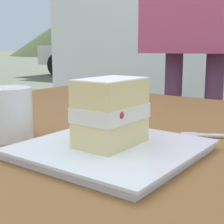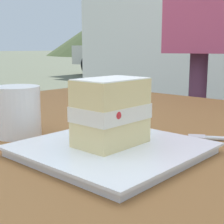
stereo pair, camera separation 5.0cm
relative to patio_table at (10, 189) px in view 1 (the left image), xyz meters
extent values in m
cylinder|color=brown|center=(-0.64, -0.48, -0.29)|extent=(0.07, 0.07, 0.66)
cube|color=brown|center=(0.00, 0.00, 0.06)|extent=(1.40, 1.09, 0.04)
cube|color=white|center=(-0.06, 0.18, 0.09)|extent=(0.24, 0.24, 0.01)
cube|color=white|center=(-0.06, 0.18, 0.10)|extent=(0.25, 0.25, 0.00)
cube|color=#EAD18C|center=(-0.06, 0.17, 0.12)|extent=(0.11, 0.07, 0.04)
cube|color=white|center=(-0.06, 0.17, 0.15)|extent=(0.11, 0.07, 0.02)
sphere|color=red|center=(-0.03, 0.14, 0.15)|extent=(0.02, 0.02, 0.02)
sphere|color=red|center=(-0.07, 0.14, 0.15)|extent=(0.01, 0.01, 0.01)
sphere|color=red|center=(-0.03, 0.14, 0.15)|extent=(0.01, 0.01, 0.01)
sphere|color=red|center=(-0.04, 0.21, 0.15)|extent=(0.01, 0.01, 0.01)
cube|color=#EAD18C|center=(-0.06, 0.17, 0.18)|extent=(0.11, 0.07, 0.04)
cube|color=white|center=(-0.06, 0.17, 0.20)|extent=(0.10, 0.07, 0.00)
cube|color=silver|center=(-0.22, 0.23, 0.09)|extent=(0.04, 0.04, 0.01)
cylinder|color=white|center=(-0.03, -0.03, 0.13)|extent=(0.09, 0.09, 0.09)
cylinder|color=black|center=(-0.03, -0.03, 0.17)|extent=(0.08, 0.08, 0.00)
cylinder|color=#5D3049|center=(-1.04, -0.20, -0.20)|extent=(0.08, 0.08, 0.84)
cylinder|color=#5D3049|center=(-1.08, -0.03, -0.20)|extent=(0.08, 0.08, 0.84)
cube|color=beige|center=(-8.04, -5.70, 0.01)|extent=(2.02, 4.57, 0.60)
cube|color=#2D333D|center=(-8.03, -5.93, 0.56)|extent=(1.71, 2.59, 0.49)
cylinder|color=black|center=(-8.98, -4.31, -0.29)|extent=(0.25, 0.68, 0.67)
cylinder|color=black|center=(-7.25, -4.22, -0.29)|extent=(0.25, 0.68, 0.67)
cylinder|color=black|center=(-8.84, -7.18, -0.29)|extent=(0.25, 0.68, 0.67)
cylinder|color=black|center=(-7.11, -7.10, -0.29)|extent=(0.25, 0.68, 0.67)
cube|color=black|center=(-12.68, -6.47, 0.01)|extent=(2.15, 4.23, 0.57)
cube|color=#2D333D|center=(-12.70, -6.27, 0.56)|extent=(1.72, 2.44, 0.53)
cylinder|color=black|center=(-11.73, -7.66, -0.28)|extent=(0.31, 0.71, 0.68)
cylinder|color=black|center=(-13.29, -7.86, -0.28)|extent=(0.31, 0.71, 0.68)
cylinder|color=black|center=(-12.07, -5.09, -0.28)|extent=(0.31, 0.71, 0.68)
cylinder|color=black|center=(-13.63, -5.29, -0.28)|extent=(0.31, 0.71, 0.68)
cube|color=navy|center=(-18.37, -12.44, 0.10)|extent=(3.92, 4.06, 0.74)
cube|color=#2D333D|center=(-18.23, -12.29, 0.73)|extent=(2.59, 2.63, 0.51)
cylinder|color=black|center=(-18.64, -13.92, -0.26)|extent=(0.65, 0.68, 0.72)
cylinder|color=black|center=(-19.82, -12.84, -0.26)|extent=(0.65, 0.68, 0.72)
cylinder|color=black|center=(-16.92, -12.04, -0.26)|extent=(0.65, 0.68, 0.72)
cylinder|color=black|center=(-18.09, -10.96, -0.26)|extent=(0.65, 0.68, 0.72)
cone|color=#60703D|center=(-32.08, -23.54, 3.25)|extent=(23.01, 23.01, 7.74)
camera|label=1|loc=(0.34, 0.47, 0.24)|focal=54.14mm
camera|label=2|loc=(0.31, 0.51, 0.24)|focal=54.14mm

